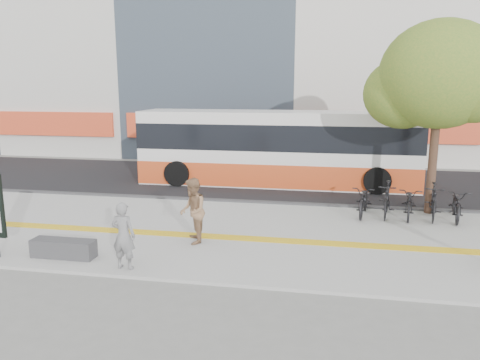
% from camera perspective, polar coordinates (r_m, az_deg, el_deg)
% --- Properties ---
extents(ground, '(120.00, 120.00, 0.00)m').
position_cam_1_polar(ground, '(12.43, -7.54, -8.58)').
color(ground, slate).
rests_on(ground, ground).
extents(sidewalk, '(40.00, 7.00, 0.08)m').
position_cam_1_polar(sidewalk, '(13.77, -5.63, -6.31)').
color(sidewalk, gray).
rests_on(sidewalk, ground).
extents(tactile_strip, '(40.00, 0.45, 0.01)m').
position_cam_1_polar(tactile_strip, '(13.30, -6.23, -6.78)').
color(tactile_strip, gold).
rests_on(tactile_strip, sidewalk).
extents(street, '(40.00, 8.00, 0.06)m').
position_cam_1_polar(street, '(20.84, 0.03, -0.05)').
color(street, black).
rests_on(street, ground).
extents(curb, '(40.00, 0.25, 0.14)m').
position_cam_1_polar(curb, '(17.02, -2.40, -2.63)').
color(curb, '#373739').
rests_on(curb, ground).
extents(bench, '(1.60, 0.45, 0.45)m').
position_cam_1_polar(bench, '(12.35, -21.01, -7.91)').
color(bench, '#373739').
rests_on(bench, sidewalk).
extents(street_tree, '(4.40, 3.80, 6.31)m').
position_cam_1_polar(street_tree, '(16.27, 23.35, 11.59)').
color(street_tree, '#342117').
rests_on(street_tree, sidewalk).
extents(bus, '(11.71, 2.78, 3.12)m').
position_cam_1_polar(bus, '(19.86, 4.57, 3.71)').
color(bus, silver).
rests_on(bus, street).
extents(bicycle_row, '(3.85, 2.03, 1.13)m').
position_cam_1_polar(bicycle_row, '(15.76, 20.29, -2.52)').
color(bicycle_row, black).
rests_on(bicycle_row, sidewalk).
extents(seated_woman, '(0.62, 0.44, 1.60)m').
position_cam_1_polar(seated_woman, '(11.01, -14.23, -6.70)').
color(seated_woman, black).
rests_on(seated_woman, sidewalk).
extents(pedestrian_tan, '(0.91, 1.03, 1.78)m').
position_cam_1_polar(pedestrian_tan, '(12.44, -5.88, -3.83)').
color(pedestrian_tan, '#906B4C').
rests_on(pedestrian_tan, sidewalk).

